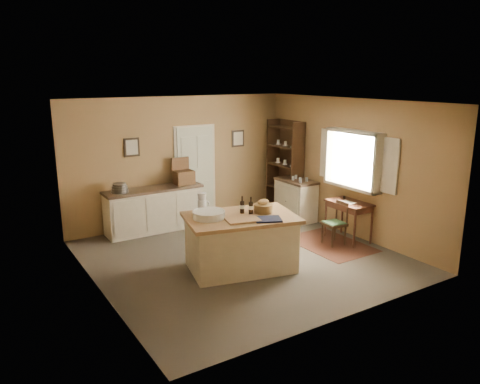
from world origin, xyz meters
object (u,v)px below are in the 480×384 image
object	(u,v)px
desk_chair	(334,224)
shelving_unit	(286,167)
writing_desk	(349,207)
sideboard	(155,208)
work_island	(240,241)
right_cabinet	(296,199)

from	to	relation	value
desk_chair	shelving_unit	xyz separation A→B (m)	(0.54, 2.20, 0.66)
writing_desk	desk_chair	distance (m)	0.47
writing_desk	shelving_unit	world-z (taller)	shelving_unit
sideboard	shelving_unit	size ratio (longest dim) A/B	0.94
work_island	desk_chair	xyz separation A→B (m)	(2.11, 0.02, -0.08)
right_cabinet	sideboard	bearing A→B (deg)	162.41
work_island	writing_desk	bearing A→B (deg)	14.48
writing_desk	right_cabinet	xyz separation A→B (m)	(-0.00, 1.60, -0.21)
writing_desk	right_cabinet	size ratio (longest dim) A/B	0.87
writing_desk	desk_chair	world-z (taller)	writing_desk
work_island	right_cabinet	xyz separation A→B (m)	(2.49, 1.66, -0.02)
writing_desk	desk_chair	xyz separation A→B (m)	(-0.39, -0.03, -0.26)
work_island	right_cabinet	size ratio (longest dim) A/B	2.00
sideboard	right_cabinet	size ratio (longest dim) A/B	2.03
work_island	desk_chair	world-z (taller)	work_island
work_island	shelving_unit	size ratio (longest dim) A/B	0.93
work_island	desk_chair	size ratio (longest dim) A/B	2.47
desk_chair	shelving_unit	world-z (taller)	shelving_unit
desk_chair	shelving_unit	size ratio (longest dim) A/B	0.38
right_cabinet	shelving_unit	size ratio (longest dim) A/B	0.46
desk_chair	work_island	bearing A→B (deg)	-174.83
writing_desk	desk_chair	bearing A→B (deg)	-175.82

